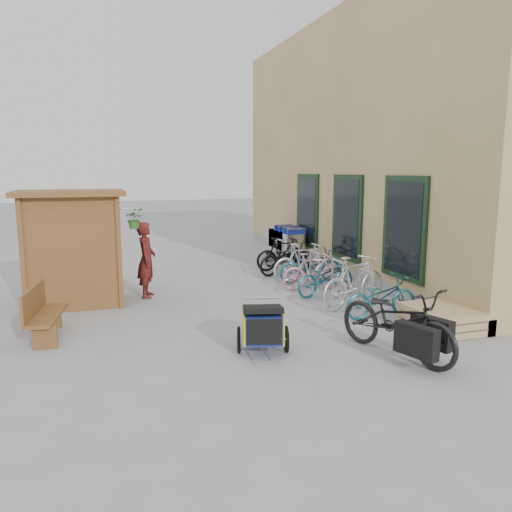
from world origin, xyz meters
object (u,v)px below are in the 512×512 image
object	(u,v)px
cargo_bike	(398,321)
kiosk	(68,232)
bench	(42,312)
bike_5	(303,262)
bike_2	(326,277)
bike_3	(313,271)
bike_4	(311,266)
bike_6	(286,258)
pallet_stack	(441,319)
shopping_carts	(284,239)
child_trailer	(263,324)
bike_1	(355,281)
bike_0	(381,297)
person_kiosk	(146,260)
bike_7	(282,254)

from	to	relation	value
cargo_bike	kiosk	bearing A→B (deg)	117.96
bench	bike_5	size ratio (longest dim) A/B	0.89
bike_2	bike_3	bearing A→B (deg)	-9.15
bike_4	bike_6	size ratio (longest dim) A/B	0.97
pallet_stack	shopping_carts	size ratio (longest dim) A/B	0.58
shopping_carts	child_trailer	world-z (taller)	shopping_carts
child_trailer	bike_4	xyz separation A→B (m)	(2.74, 4.24, -0.01)
bike_2	bike_3	size ratio (longest dim) A/B	1.08
bike_3	bike_4	world-z (taller)	bike_3
kiosk	bike_3	distance (m)	5.52
bike_1	bike_2	distance (m)	1.10
cargo_bike	bike_2	bearing A→B (deg)	62.87
child_trailer	bike_4	distance (m)	5.05
shopping_carts	bike_1	bearing A→B (deg)	-96.99
bike_6	cargo_bike	bearing A→B (deg)	160.00
pallet_stack	kiosk	bearing A→B (deg)	148.34
kiosk	shopping_carts	size ratio (longest dim) A/B	1.20
child_trailer	bike_1	bearing A→B (deg)	50.23
bike_1	bike_5	distance (m)	2.64
child_trailer	bike_2	bearing A→B (deg)	64.60
bike_0	bike_2	bearing A→B (deg)	4.80
person_kiosk	bike_1	xyz separation A→B (m)	(3.98, -2.22, -0.30)
bike_2	bench	bearing A→B (deg)	87.02
pallet_stack	bike_3	bearing A→B (deg)	104.29
person_kiosk	bike_3	bearing A→B (deg)	-84.70
bike_3	bike_6	size ratio (longest dim) A/B	0.87
bike_1	kiosk	bearing A→B (deg)	50.60
shopping_carts	bike_6	world-z (taller)	shopping_carts
pallet_stack	bike_0	world-z (taller)	bike_0
bike_4	bike_6	world-z (taller)	bike_6
bench	bike_2	world-z (taller)	bench
shopping_carts	bike_0	distance (m)	6.63
child_trailer	person_kiosk	world-z (taller)	person_kiosk
shopping_carts	cargo_bike	world-z (taller)	cargo_bike
child_trailer	person_kiosk	bearing A→B (deg)	123.38
pallet_stack	child_trailer	world-z (taller)	child_trailer
pallet_stack	bike_4	size ratio (longest dim) A/B	0.73
bike_1	bike_3	size ratio (longest dim) A/B	1.22
bench	bike_1	world-z (taller)	bike_1
bike_6	bike_5	bearing A→B (deg)	173.43
person_kiosk	bike_1	size ratio (longest dim) A/B	0.93
bench	child_trailer	bearing A→B (deg)	-19.53
bike_4	bike_5	bearing A→B (deg)	22.83
child_trailer	bike_6	size ratio (longest dim) A/B	0.81
bike_2	bike_5	bearing A→B (deg)	-19.30
bike_1	bike_2	xyz separation A→B (m)	(-0.13, 1.08, -0.13)
shopping_carts	bike_5	distance (m)	3.23
bike_1	bike_4	world-z (taller)	bike_1
bike_7	bench	bearing A→B (deg)	121.80
bike_3	bike_4	size ratio (longest dim) A/B	0.90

